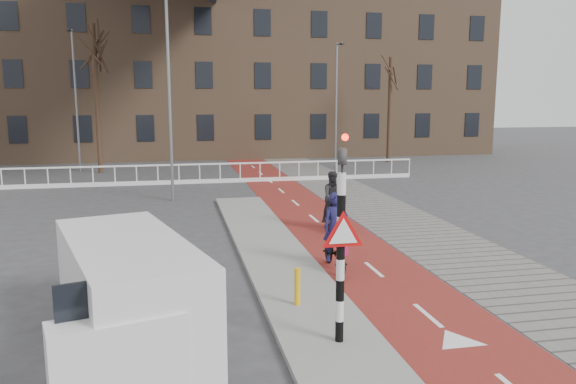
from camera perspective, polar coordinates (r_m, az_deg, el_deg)
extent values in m
plane|color=#38383A|center=(11.86, 5.19, -11.18)|extent=(120.00, 120.00, 0.00)
cube|color=maroon|center=(21.55, 1.33, -1.60)|extent=(2.50, 60.00, 0.01)
cube|color=slate|center=(22.34, 8.35, -1.30)|extent=(3.00, 60.00, 0.01)
cube|color=gray|center=(15.39, -1.66, -5.99)|extent=(1.80, 16.00, 0.12)
cylinder|color=black|center=(9.38, 5.35, -6.79)|extent=(0.14, 0.14, 2.88)
imported|color=black|center=(9.03, 5.54, 4.48)|extent=(0.13, 0.16, 0.80)
cylinder|color=#FF0C05|center=(8.88, 5.82, 5.55)|extent=(0.11, 0.02, 0.11)
cylinder|color=#EEAD0D|center=(11.27, 0.96, -9.57)|extent=(0.12, 0.12, 0.75)
imported|color=black|center=(13.82, 4.81, -5.98)|extent=(0.69, 1.85, 0.96)
imported|color=#1A1845|center=(13.67, 4.85, -3.56)|extent=(0.62, 0.42, 1.68)
cube|color=#BB1A57|center=(13.27, 5.56, -5.81)|extent=(0.24, 0.16, 0.29)
imported|color=black|center=(17.87, 4.64, -2.25)|extent=(0.63, 1.78, 1.05)
imported|color=black|center=(17.76, 4.67, -0.55)|extent=(0.85, 0.68, 1.64)
cube|color=silver|center=(9.84, -15.84, -9.69)|extent=(2.89, 4.70, 1.76)
cube|color=#1C832C|center=(9.98, -20.98, -10.30)|extent=(0.79, 2.71, 0.55)
cube|color=#1C832C|center=(9.84, -10.58, -10.09)|extent=(0.79, 2.71, 0.55)
cube|color=black|center=(7.98, -16.91, -11.31)|extent=(1.53, 0.48, 0.90)
cylinder|color=black|center=(8.64, -18.55, -17.71)|extent=(0.38, 0.65, 0.61)
cylinder|color=black|center=(8.94, -8.68, -16.32)|extent=(0.38, 0.65, 0.61)
cylinder|color=black|center=(11.37, -21.02, -11.08)|extent=(0.38, 0.65, 0.61)
cylinder|color=black|center=(11.60, -13.57, -10.28)|extent=(0.38, 0.65, 0.61)
cube|color=silver|center=(27.84, -15.18, 2.59)|extent=(28.00, 0.08, 0.08)
cube|color=silver|center=(27.95, -15.10, 0.86)|extent=(28.00, 0.10, 0.20)
cube|color=#7F6047|center=(42.63, -11.55, 11.87)|extent=(46.00, 10.00, 12.00)
cylinder|color=#302015|center=(32.87, -18.85, 8.85)|extent=(0.26, 0.26, 8.09)
cylinder|color=#302015|center=(37.13, 10.29, 8.17)|extent=(0.26, 0.26, 6.69)
cylinder|color=slate|center=(23.13, -11.95, 9.41)|extent=(0.12, 0.12, 8.39)
cylinder|color=slate|center=(33.95, -20.72, 8.57)|extent=(0.12, 0.12, 7.86)
cylinder|color=slate|center=(33.36, 4.91, 8.63)|extent=(0.12, 0.12, 7.27)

